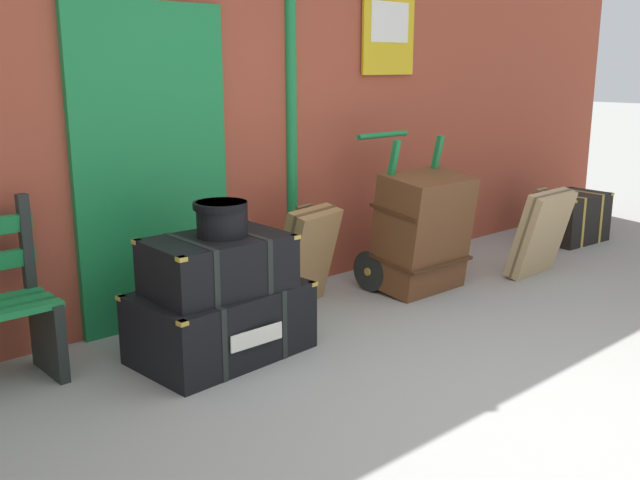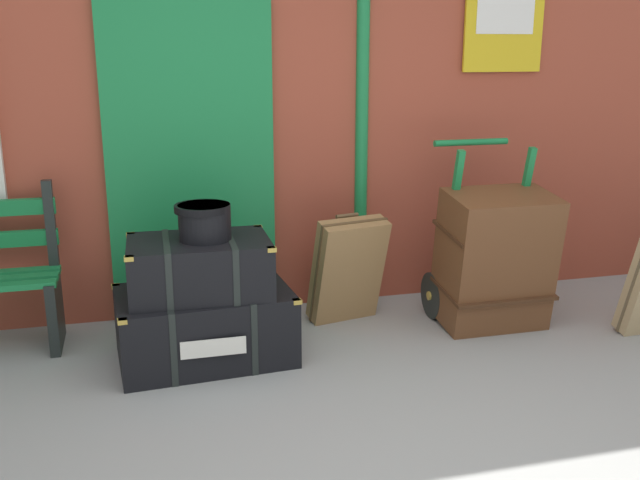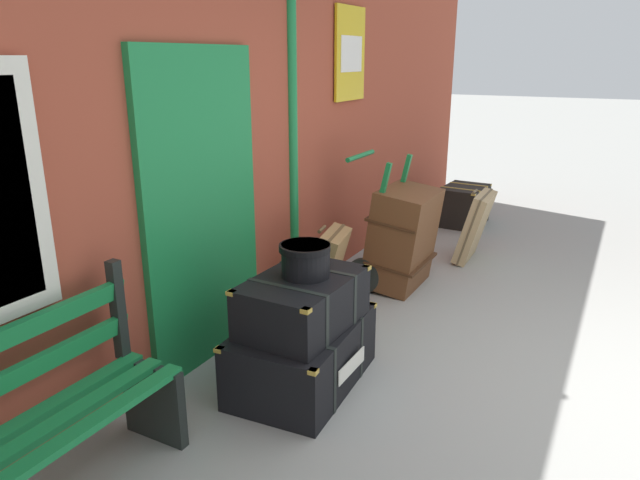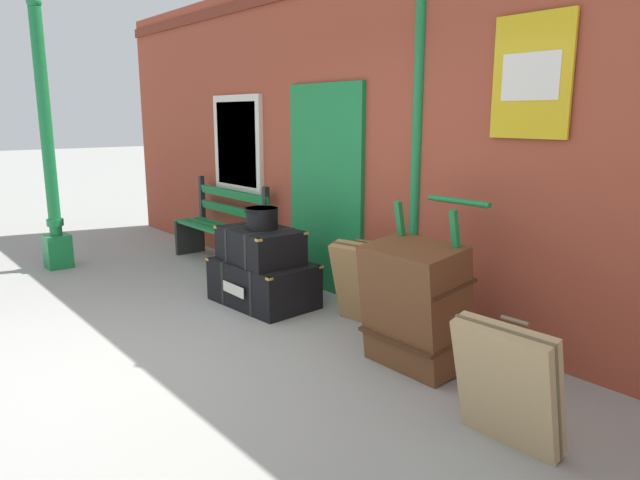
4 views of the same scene
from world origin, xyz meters
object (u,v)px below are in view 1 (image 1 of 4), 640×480
steamer_trunk_base (221,322)px  suitcase_brown (541,233)px  round_hatbox (222,216)px  corner_trunk (570,217)px  suitcase_beige (306,257)px  steamer_trunk_middle (218,264)px  large_brown_trunk (422,232)px  porters_trolley (404,252)px

steamer_trunk_base → suitcase_brown: (2.92, -0.36, 0.15)m
round_hatbox → corner_trunk: (4.21, 0.11, -0.62)m
suitcase_beige → corner_trunk: (3.25, -0.26, -0.13)m
steamer_trunk_middle → round_hatbox: round_hatbox is taller
large_brown_trunk → porters_trolley: bearing=90.0°
round_hatbox → large_brown_trunk: round_hatbox is taller
round_hatbox → steamer_trunk_base: bearing=143.3°
steamer_trunk_middle → porters_trolley: 1.95m
large_brown_trunk → corner_trunk: 2.35m
steamer_trunk_middle → suitcase_beige: suitcase_beige is taller
large_brown_trunk → suitcase_brown: 1.11m
steamer_trunk_base → suitcase_brown: 2.95m
suitcase_beige → round_hatbox: bearing=-158.9°
steamer_trunk_middle → corner_trunk: steamer_trunk_middle is taller
porters_trolley → large_brown_trunk: 0.26m
steamer_trunk_base → corner_trunk: (4.24, 0.10, 0.03)m
steamer_trunk_middle → porters_trolley: bearing=7.0°
porters_trolley → suitcase_brown: size_ratio=1.62×
suitcase_brown → corner_trunk: size_ratio=1.02×
steamer_trunk_middle → suitcase_brown: steamer_trunk_middle is taller
steamer_trunk_middle → corner_trunk: size_ratio=1.14×
round_hatbox → suitcase_brown: size_ratio=0.43×
suitcase_beige → porters_trolley: bearing=-8.8°
steamer_trunk_middle → corner_trunk: 4.27m
suitcase_brown → suitcase_beige: 2.06m
suitcase_brown → corner_trunk: bearing=19.3°
suitcase_brown → steamer_trunk_middle: bearing=173.3°
suitcase_beige → corner_trunk: 3.26m
porters_trolley → large_brown_trunk: (0.00, -0.18, 0.19)m
steamer_trunk_base → porters_trolley: bearing=6.5°
porters_trolley → suitcase_brown: (1.03, -0.58, 0.09)m
steamer_trunk_middle → suitcase_brown: (2.94, -0.35, -0.22)m
porters_trolley → suitcase_brown: 1.18m
corner_trunk → round_hatbox: bearing=-178.5°
corner_trunk → large_brown_trunk: bearing=-178.6°
round_hatbox → suitcase_beige: size_ratio=0.43×
steamer_trunk_base → steamer_trunk_middle: 0.37m
steamer_trunk_middle → round_hatbox: size_ratio=2.59×
porters_trolley → suitcase_brown: porters_trolley is taller
round_hatbox → porters_trolley: size_ratio=0.27×
steamer_trunk_middle → suitcase_brown: size_ratio=1.11×
steamer_trunk_base → suitcase_beige: bearing=19.9°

